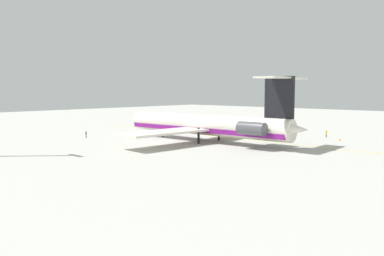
% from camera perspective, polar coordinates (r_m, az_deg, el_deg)
% --- Properties ---
extents(ground, '(295.44, 295.44, 0.00)m').
position_cam_1_polar(ground, '(100.23, 5.26, -1.08)').
color(ground, '#B7B5AD').
extents(main_jetliner, '(48.60, 43.21, 14.17)m').
position_cam_1_polar(main_jetliner, '(87.02, 2.46, 0.48)').
color(main_jetliner, silver).
rests_on(main_jetliner, ground).
extents(ground_crew_near_nose, '(0.38, 0.26, 1.66)m').
position_cam_1_polar(ground_crew_near_nose, '(121.00, -0.71, 0.59)').
color(ground_crew_near_nose, black).
rests_on(ground_crew_near_nose, ground).
extents(ground_crew_near_tail, '(0.42, 0.26, 1.65)m').
position_cam_1_polar(ground_crew_near_tail, '(98.02, -15.16, -0.79)').
color(ground_crew_near_tail, black).
rests_on(ground_crew_near_tail, ground).
extents(ground_crew_portside, '(0.41, 0.27, 1.68)m').
position_cam_1_polar(ground_crew_portside, '(101.39, 18.96, -0.68)').
color(ground_crew_portside, black).
rests_on(ground_crew_portside, ground).
extents(safety_cone_nose, '(0.40, 0.40, 0.55)m').
position_cam_1_polar(safety_cone_nose, '(95.61, 20.76, -1.58)').
color(safety_cone_nose, '#EA590F').
rests_on(safety_cone_nose, ground).
extents(taxiway_centreline, '(108.54, 3.08, 0.01)m').
position_cam_1_polar(taxiway_centreline, '(95.64, 5.47, -1.40)').
color(taxiway_centreline, gold).
rests_on(taxiway_centreline, ground).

